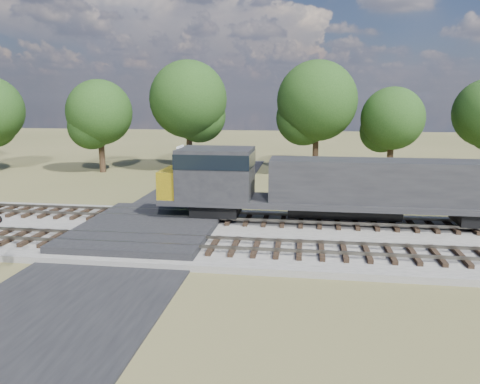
# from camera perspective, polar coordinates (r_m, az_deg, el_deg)

# --- Properties ---
(ground) EXTENTS (160.00, 160.00, 0.00)m
(ground) POSITION_cam_1_polar(r_m,az_deg,el_deg) (25.01, -11.42, -5.45)
(ground) COLOR #4B4B28
(ground) RESTS_ON ground
(ballast_bed) EXTENTS (140.00, 10.00, 0.30)m
(ballast_bed) POSITION_cam_1_polar(r_m,az_deg,el_deg) (24.14, 12.12, -5.73)
(ballast_bed) COLOR gray
(ballast_bed) RESTS_ON ground
(road) EXTENTS (7.00, 60.00, 0.08)m
(road) POSITION_cam_1_polar(r_m,az_deg,el_deg) (25.00, -11.42, -5.36)
(road) COLOR black
(road) RESTS_ON ground
(crossing_panel) EXTENTS (7.00, 9.00, 0.62)m
(crossing_panel) POSITION_cam_1_polar(r_m,az_deg,el_deg) (25.37, -11.07, -4.45)
(crossing_panel) COLOR #262628
(crossing_panel) RESTS_ON ground
(track_near) EXTENTS (140.00, 2.60, 0.33)m
(track_near) POSITION_cam_1_polar(r_m,az_deg,el_deg) (22.19, -5.51, -6.34)
(track_near) COLOR black
(track_near) RESTS_ON ballast_bed
(track_far) EXTENTS (140.00, 2.60, 0.33)m
(track_far) POSITION_cam_1_polar(r_m,az_deg,el_deg) (26.88, -3.03, -3.12)
(track_far) COLOR black
(track_far) RESTS_ON ballast_bed
(crossing_signal_far) EXTENTS (1.53, 0.35, 3.79)m
(crossing_signal_far) POSITION_cam_1_polar(r_m,az_deg,el_deg) (29.96, -1.28, 0.70)
(crossing_signal_far) COLOR silver
(crossing_signal_far) RESTS_ON ground
(equipment_shed) EXTENTS (4.29, 4.29, 2.65)m
(equipment_shed) POSITION_cam_1_polar(r_m,az_deg,el_deg) (31.33, 12.48, 0.46)
(equipment_shed) COLOR #442B1D
(equipment_shed) RESTS_ON ground
(treeline) EXTENTS (80.93, 11.75, 11.36)m
(treeline) POSITION_cam_1_polar(r_m,az_deg,el_deg) (43.39, 2.56, 10.54)
(treeline) COLOR black
(treeline) RESTS_ON ground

